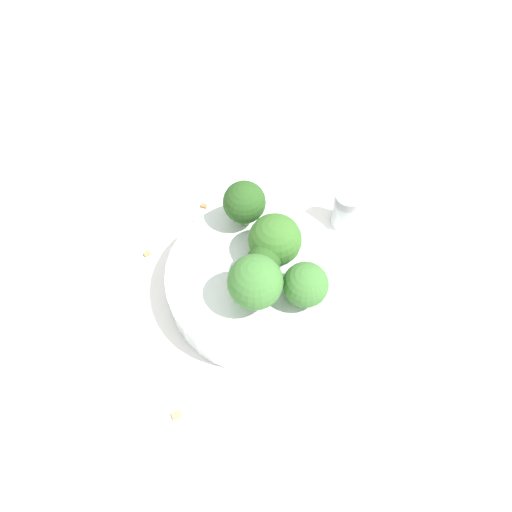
# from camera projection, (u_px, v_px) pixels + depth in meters

# --- Properties ---
(ground_plane) EXTENTS (3.00, 3.00, 0.00)m
(ground_plane) POSITION_uv_depth(u_px,v_px,m) (256.00, 290.00, 0.60)
(ground_plane) COLOR white
(bowl) EXTENTS (0.21, 0.21, 0.04)m
(bowl) POSITION_uv_depth(u_px,v_px,m) (256.00, 281.00, 0.58)
(bowl) COLOR silver
(bowl) RESTS_ON ground_plane
(broccoli_floret_0) EXTENTS (0.06, 0.06, 0.07)m
(broccoli_floret_0) POSITION_uv_depth(u_px,v_px,m) (255.00, 282.00, 0.51)
(broccoli_floret_0) COLOR #84AD66
(broccoli_floret_0) RESTS_ON bowl
(broccoli_floret_1) EXTENTS (0.06, 0.06, 0.06)m
(broccoli_floret_1) POSITION_uv_depth(u_px,v_px,m) (275.00, 240.00, 0.55)
(broccoli_floret_1) COLOR #8EB770
(broccoli_floret_1) RESTS_ON bowl
(broccoli_floret_2) EXTENTS (0.05, 0.05, 0.05)m
(broccoli_floret_2) POSITION_uv_depth(u_px,v_px,m) (305.00, 285.00, 0.53)
(broccoli_floret_2) COLOR #8EB770
(broccoli_floret_2) RESTS_ON bowl
(broccoli_floret_3) EXTENTS (0.05, 0.05, 0.06)m
(broccoli_floret_3) POSITION_uv_depth(u_px,v_px,m) (244.00, 203.00, 0.57)
(broccoli_floret_3) COLOR #84AD66
(broccoli_floret_3) RESTS_ON bowl
(broccoli_floret_4) EXTENTS (0.04, 0.04, 0.05)m
(broccoli_floret_4) POSITION_uv_depth(u_px,v_px,m) (264.00, 263.00, 0.54)
(broccoli_floret_4) COLOR #7A9E5B
(broccoli_floret_4) RESTS_ON bowl
(pepper_shaker) EXTENTS (0.03, 0.03, 0.06)m
(pepper_shaker) POSITION_uv_depth(u_px,v_px,m) (346.00, 209.00, 0.63)
(pepper_shaker) COLOR #B2B7BC
(pepper_shaker) RESTS_ON ground_plane
(almond_crumb_0) EXTENTS (0.01, 0.01, 0.01)m
(almond_crumb_0) POSITION_uv_depth(u_px,v_px,m) (204.00, 205.00, 0.66)
(almond_crumb_0) COLOR olive
(almond_crumb_0) RESTS_ON ground_plane
(almond_crumb_1) EXTENTS (0.01, 0.01, 0.01)m
(almond_crumb_1) POSITION_uv_depth(u_px,v_px,m) (147.00, 253.00, 0.62)
(almond_crumb_1) COLOR #AD7F4C
(almond_crumb_1) RESTS_ON ground_plane
(almond_crumb_2) EXTENTS (0.01, 0.01, 0.01)m
(almond_crumb_2) POSITION_uv_depth(u_px,v_px,m) (176.00, 414.00, 0.52)
(almond_crumb_2) COLOR tan
(almond_crumb_2) RESTS_ON ground_plane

